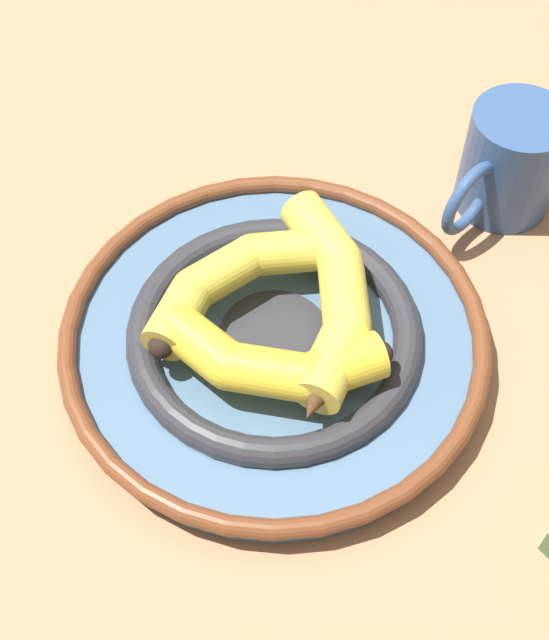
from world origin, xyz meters
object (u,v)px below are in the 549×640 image
(banana_a, at_px, (265,361))
(banana_c, at_px, (234,277))
(banana_b, at_px, (333,299))
(coffee_mug, at_px, (509,162))
(decorative_bowl, at_px, (274,338))

(banana_a, xyz_separation_m, banana_c, (-0.07, 0.03, -0.00))
(banana_a, bearing_deg, banana_c, 118.09)
(banana_a, distance_m, banana_b, 0.07)
(banana_b, height_order, banana_c, banana_b)
(banana_b, height_order, coffee_mug, coffee_mug)
(decorative_bowl, height_order, banana_a, banana_a)
(banana_a, xyz_separation_m, banana_b, (-0.00, 0.07, 0.00))
(banana_a, bearing_deg, banana_b, 57.72)
(decorative_bowl, relative_size, banana_a, 2.10)
(decorative_bowl, xyz_separation_m, coffee_mug, (0.02, 0.24, 0.03))
(banana_c, bearing_deg, banana_a, 70.37)
(decorative_bowl, relative_size, banana_b, 2.06)
(decorative_bowl, xyz_separation_m, banana_a, (0.02, -0.03, 0.03))
(coffee_mug, bearing_deg, banana_b, -2.89)
(banana_a, height_order, banana_b, same)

